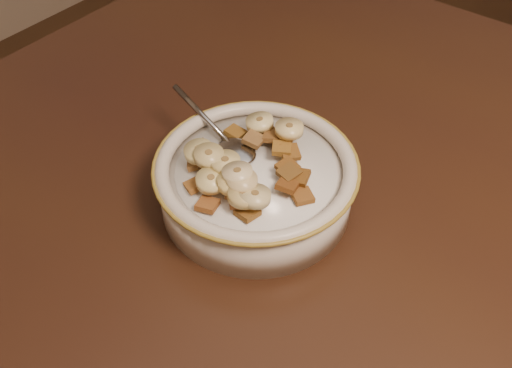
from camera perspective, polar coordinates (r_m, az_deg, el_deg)
The scene contains 38 objects.
table at distance 0.68m, azimuth 21.15°, elevation -5.71°, with size 1.40×0.90×0.04m, color #321C0D.
cereal_bowl at distance 0.63m, azimuth -0.00°, elevation -0.31°, with size 0.21×0.21×0.05m, color silver.
milk at distance 0.61m, azimuth -0.00°, elevation 1.36°, with size 0.17×0.17×0.00m, color white.
spoon at distance 0.63m, azimuth -1.94°, elevation 3.32°, with size 0.04×0.05×0.01m, color gray.
cereal_square_0 at distance 0.58m, azimuth -3.55°, elevation 0.40°, with size 0.02×0.02×0.01m, color brown.
cereal_square_1 at distance 0.65m, azimuth -2.09°, elevation 5.16°, with size 0.02×0.02×0.01m, color brown.
cereal_square_2 at distance 0.59m, azimuth 4.31°, elevation 0.72°, with size 0.02×0.02×0.01m, color brown.
cereal_square_3 at distance 0.63m, azimuth -5.34°, elevation 3.68°, with size 0.02×0.02×0.01m, color brown.
cereal_square_4 at distance 0.62m, azimuth -0.22°, elevation 4.49°, with size 0.02×0.02×0.01m, color olive.
cereal_square_5 at distance 0.63m, azimuth 2.80°, elevation 4.52°, with size 0.02×0.02×0.01m, color #965420.
cereal_square_6 at distance 0.61m, azimuth 2.58°, elevation 3.59°, with size 0.02×0.02×0.01m, color #8D611D.
cereal_square_7 at distance 0.57m, azimuth -4.88°, elevation -2.08°, with size 0.02×0.02×0.01m, color #985723.
cereal_square_8 at distance 0.59m, azimuth 3.18°, elevation 1.68°, with size 0.02×0.02×0.01m, color brown.
cereal_square_9 at distance 0.61m, azimuth -5.94°, elevation 2.14°, with size 0.02×0.02×0.01m, color olive.
cereal_square_10 at distance 0.63m, azimuth 1.66°, elevation 4.79°, with size 0.02×0.02×0.01m, color brown.
cereal_square_11 at distance 0.57m, azimuth 3.16°, elevation -0.12°, with size 0.02×0.02×0.01m, color brown.
cereal_square_12 at distance 0.58m, azimuth 4.66°, elevation -1.19°, with size 0.02×0.02×0.01m, color brown.
cereal_square_13 at distance 0.56m, azimuth -1.68°, elevation -1.67°, with size 0.02×0.02×0.01m, color brown.
cereal_square_14 at distance 0.58m, azimuth -4.10°, elevation 0.26°, with size 0.02×0.02×0.01m, color brown.
cereal_square_15 at distance 0.65m, azimuth 0.83°, elevation 5.49°, with size 0.02×0.02×0.01m, color brown.
cereal_square_16 at distance 0.57m, azimuth -2.06°, elevation -0.68°, with size 0.02×0.02×0.01m, color brown.
cereal_square_17 at distance 0.59m, azimuth 3.33°, elevation 1.11°, with size 0.02×0.02×0.01m, color brown.
cereal_square_18 at distance 0.64m, azimuth 2.75°, elevation 5.12°, with size 0.02×0.02×0.01m, color brown.
cereal_square_19 at distance 0.65m, azimuth 0.78°, elevation 5.33°, with size 0.02×0.02×0.01m, color brown.
cereal_square_20 at distance 0.61m, azimuth 3.41°, elevation 3.19°, with size 0.02×0.02×0.01m, color brown.
cereal_square_21 at distance 0.56m, azimuth -0.85°, elevation -2.88°, with size 0.02×0.02×0.01m, color brown.
cereal_square_22 at distance 0.59m, azimuth -6.09°, elevation -0.09°, with size 0.02×0.02×0.01m, color #9D5D23.
banana_slice_0 at distance 0.57m, azimuth -2.35°, elevation 0.14°, with size 0.03×0.03×0.01m, color #FDE27A.
banana_slice_1 at distance 0.57m, azimuth -1.87°, elevation 1.06°, with size 0.03×0.03×0.01m, color #FFE8A9.
banana_slice_2 at distance 0.62m, azimuth 3.35°, elevation 5.54°, with size 0.03×0.03×0.01m, color beige.
banana_slice_3 at distance 0.58m, azimuth -3.09°, elevation 2.17°, with size 0.03×0.03×0.01m, color #FDEA8E.
banana_slice_4 at distance 0.55m, azimuth -0.09°, elevation -1.23°, with size 0.03×0.03×0.01m, color #FFEFAC.
banana_slice_5 at distance 0.60m, azimuth -5.75°, elevation 3.26°, with size 0.03×0.03×0.01m, color #D4C26B.
banana_slice_6 at distance 0.64m, azimuth 0.36°, elevation 6.19°, with size 0.03×0.03×0.01m, color #F7ECA1.
banana_slice_7 at distance 0.56m, azimuth -1.41°, elevation 0.27°, with size 0.03×0.03×0.01m, color tan.
banana_slice_8 at distance 0.59m, azimuth -4.73°, elevation 2.84°, with size 0.03×0.03×0.01m, color #E2C86D.
banana_slice_9 at distance 0.57m, azimuth -4.51°, elevation 0.36°, with size 0.03×0.03×0.01m, color beige.
banana_slice_10 at distance 0.55m, azimuth -1.28°, elevation -1.16°, with size 0.03×0.03×0.01m, color tan.
Camera 1 is at (0.05, -0.46, 1.22)m, focal length 40.00 mm.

